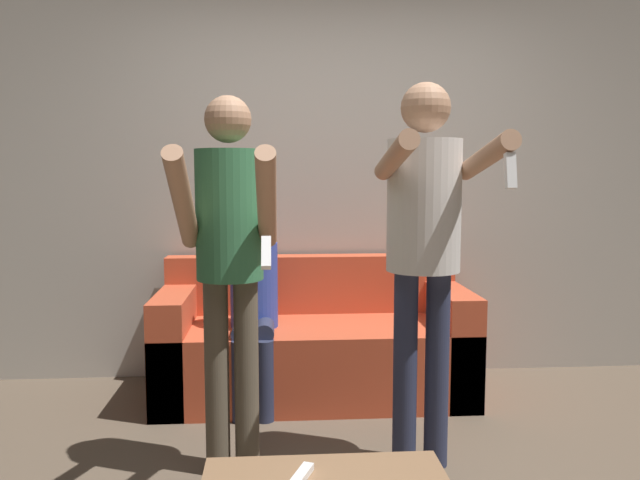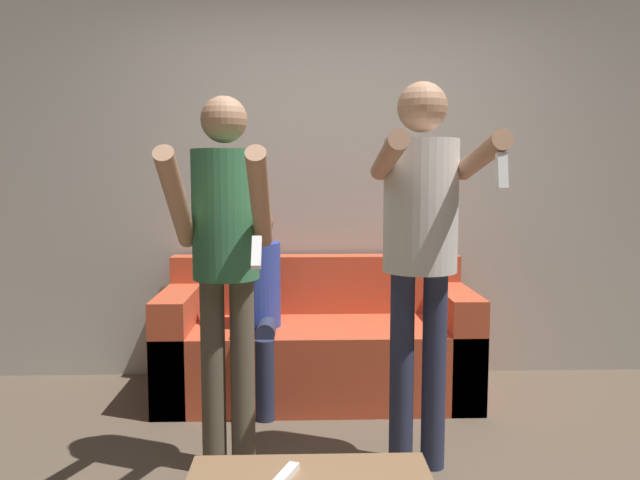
% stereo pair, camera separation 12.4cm
% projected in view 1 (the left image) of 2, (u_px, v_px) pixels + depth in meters
% --- Properties ---
extents(wall_back, '(6.40, 0.06, 2.70)m').
position_uv_depth(wall_back, '(331.00, 175.00, 4.17)').
color(wall_back, '#B7B2A8').
rests_on(wall_back, ground_plane).
extents(couch, '(1.87, 0.79, 0.83)m').
position_uv_depth(couch, '(314.00, 347.00, 3.84)').
color(couch, '#C64C2D').
rests_on(couch, ground_plane).
extents(person_standing_left, '(0.41, 0.66, 1.69)m').
position_uv_depth(person_standing_left, '(229.00, 246.00, 2.73)').
color(person_standing_left, brown).
rests_on(person_standing_left, ground_plane).
extents(person_standing_right, '(0.45, 0.73, 1.76)m').
position_uv_depth(person_standing_right, '(425.00, 229.00, 2.78)').
color(person_standing_right, '#282D47').
rests_on(person_standing_right, ground_plane).
extents(person_seated, '(0.28, 0.52, 1.18)m').
position_uv_depth(person_seated, '(254.00, 297.00, 3.62)').
color(person_seated, '#282D47').
rests_on(person_seated, ground_plane).
extents(remote_far, '(0.09, 0.15, 0.02)m').
position_uv_depth(remote_far, '(301.00, 476.00, 2.01)').
color(remote_far, white).
rests_on(remote_far, coffee_table).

